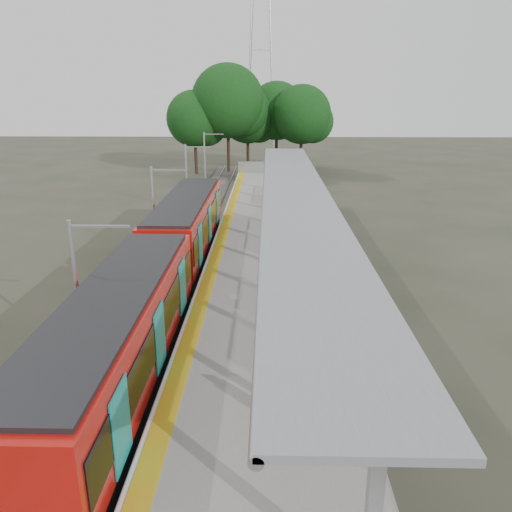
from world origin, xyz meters
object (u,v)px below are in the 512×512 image
Objects in this scene: train at (162,264)px; bench_far at (291,194)px; info_pillar_far at (293,204)px; litter_bin at (299,307)px; info_pillar_near at (319,415)px; bench_mid at (318,277)px; bench_near at (350,376)px.

train is 16.91× the size of bench_far.
info_pillar_far reaches higher than litter_bin.
litter_bin is at bearing -109.53° from bench_far.
litter_bin is (-0.63, -21.48, -0.17)m from bench_far.
info_pillar_near is (5.99, -10.49, -0.21)m from train.
litter_bin is (5.96, -3.06, -0.66)m from train.
train is 19.57m from bench_far.
bench_mid is 1.03× the size of bench_far.
bench_far is 4.58m from info_pillar_far.
info_pillar_far is at bearing 71.79° from bench_mid.
litter_bin is (-1.14, 5.24, -0.21)m from bench_near.
bench_near reaches higher than bench_far.
train reaches higher than info_pillar_far.
info_pillar_near is at bearing -105.31° from info_pillar_far.
info_pillar_far is 2.15× the size of litter_bin.
info_pillar_near is 2.45× the size of litter_bin.
bench_mid is 10.31m from info_pillar_near.
train is 15.78× the size of bench_near.
train is 6.73m from litter_bin.
bench_near is 1.07× the size of bench_far.
info_pillar_far is at bearing 73.85° from bench_near.
bench_far is 0.84× the size of info_pillar_near.
info_pillar_far is (-0.07, -4.57, 0.18)m from bench_far.
bench_far is at bearing 88.33° from litter_bin.
train is 12.08m from info_pillar_near.
info_pillar_far reaches higher than bench_near.
bench_mid is (6.95, -0.23, -0.47)m from train.
bench_mid is at bearing -106.73° from bench_far.
info_pillar_near reaches higher than litter_bin.
info_pillar_near reaches higher than bench_mid.
info_pillar_near is at bearing -109.03° from bench_far.
bench_near is at bearing 68.39° from info_pillar_near.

